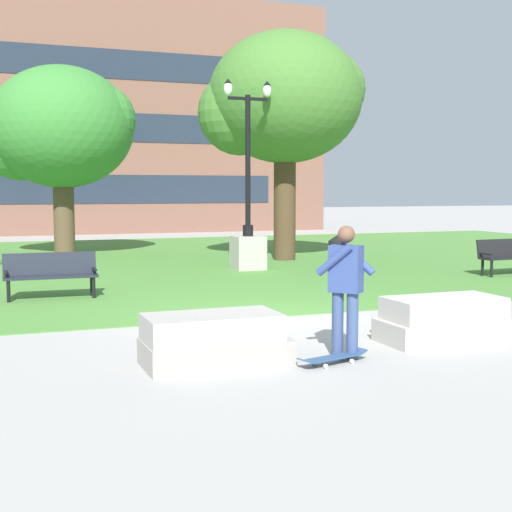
{
  "coord_description": "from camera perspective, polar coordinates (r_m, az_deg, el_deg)",
  "views": [
    {
      "loc": [
        -4.27,
        -11.08,
        2.16
      ],
      "look_at": [
        -0.6,
        -1.4,
        1.2
      ],
      "focal_mm": 50.0,
      "sensor_mm": 36.0,
      "label": 1
    }
  ],
  "objects": [
    {
      "name": "person_skateboarder",
      "position": [
        9.17,
        7.17,
        -2.19
      ],
      "size": [
        0.75,
        0.46,
        1.71
      ],
      "color": "#384C7A",
      "rests_on": "ground"
    },
    {
      "name": "ground_plane",
      "position": [
        12.07,
        0.31,
        -5.01
      ],
      "size": [
        140.0,
        140.0,
        0.0
      ],
      "primitive_type": "plane",
      "color": "#A3A09B"
    },
    {
      "name": "skateboard",
      "position": [
        9.0,
        6.17,
        -8.07
      ],
      "size": [
        1.04,
        0.47,
        0.14
      ],
      "color": "#2D4C75",
      "rests_on": "ground"
    },
    {
      "name": "concrete_block_center",
      "position": [
        8.88,
        -3.35,
        -6.77
      ],
      "size": [
        1.8,
        0.9,
        0.64
      ],
      "color": "#9E9991",
      "rests_on": "ground"
    },
    {
      "name": "lamp_post_center",
      "position": [
        19.21,
        -0.65,
        1.97
      ],
      "size": [
        1.32,
        0.8,
        5.05
      ],
      "color": "#ADA89E",
      "rests_on": "grass_lawn"
    },
    {
      "name": "tree_far_right",
      "position": [
        22.05,
        2.18,
        12.34
      ],
      "size": [
        4.89,
        4.66,
        6.91
      ],
      "color": "#4C3823",
      "rests_on": "grass_lawn"
    },
    {
      "name": "park_bench_far_left",
      "position": [
        14.67,
        -16.11,
        -1.26
      ],
      "size": [
        1.81,
        0.57,
        0.9
      ],
      "color": "#1E232D",
      "rests_on": "grass_lawn"
    },
    {
      "name": "concrete_block_left",
      "position": [
        10.57,
        14.72,
        -4.98
      ],
      "size": [
        1.8,
        0.9,
        0.64
      ],
      "color": "#B2ADA3",
      "rests_on": "ground"
    },
    {
      "name": "trash_bin",
      "position": [
        18.93,
        6.53,
        0.24
      ],
      "size": [
        0.49,
        0.49,
        0.96
      ],
      "color": "black",
      "rests_on": "grass_lawn"
    },
    {
      "name": "tree_far_left",
      "position": [
        24.23,
        -15.41,
        9.74
      ],
      "size": [
        4.85,
        4.62,
        6.13
      ],
      "color": "brown",
      "rests_on": "grass_lawn"
    },
    {
      "name": "grass_lawn",
      "position": [
        21.62,
        -9.25,
        -0.48
      ],
      "size": [
        40.0,
        20.0,
        0.02
      ],
      "primitive_type": "cube",
      "color": "#4C8438",
      "rests_on": "ground"
    },
    {
      "name": "building_facade_distant",
      "position": [
        36.02,
        -14.22,
        11.14
      ],
      "size": [
        26.08,
        1.03,
        11.86
      ],
      "color": "brown",
      "rests_on": "ground"
    },
    {
      "name": "park_bench_near_right",
      "position": [
        19.16,
        19.58,
        0.14
      ],
      "size": [
        1.83,
        0.64,
        0.9
      ],
      "color": "black",
      "rests_on": "grass_lawn"
    }
  ]
}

